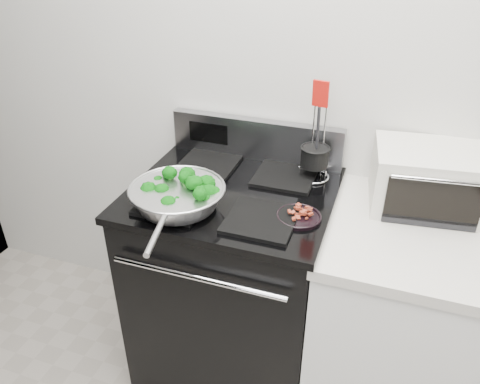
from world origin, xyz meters
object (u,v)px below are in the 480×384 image
at_px(gas_range, 233,280).
at_px(bacon_plate, 299,214).
at_px(toaster_oven, 428,179).
at_px(skillet, 177,196).
at_px(utensil_holder, 314,162).

distance_m(gas_range, bacon_plate, 0.57).
relative_size(gas_range, toaster_oven, 2.61).
bearing_deg(gas_range, toaster_oven, 14.23).
relative_size(gas_range, skillet, 2.04).
xyz_separation_m(skillet, toaster_oven, (0.85, 0.37, 0.03)).
bearing_deg(skillet, toaster_oven, 11.07).
relative_size(skillet, bacon_plate, 3.44).
height_order(skillet, utensil_holder, utensil_holder).
distance_m(gas_range, skillet, 0.57).
distance_m(bacon_plate, utensil_holder, 0.32).
height_order(bacon_plate, toaster_oven, toaster_oven).
bearing_deg(bacon_plate, utensil_holder, 92.33).
distance_m(bacon_plate, toaster_oven, 0.51).
bearing_deg(toaster_oven, gas_range, -172.56).
bearing_deg(bacon_plate, toaster_oven, 34.78).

